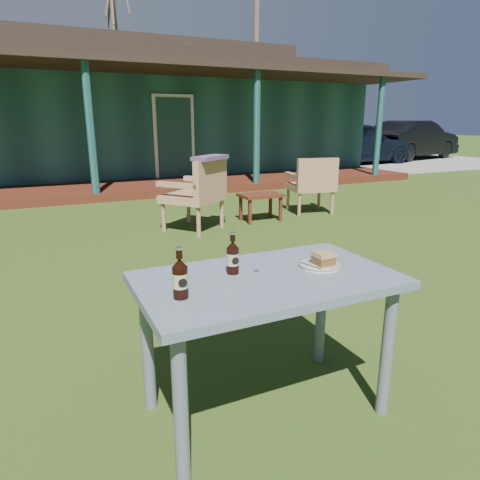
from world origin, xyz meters
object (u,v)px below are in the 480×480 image
cafe_table (267,296)px  cola_bottle_near (233,257)px  armchair_left (198,191)px  side_table (261,198)px  car_far (412,140)px  armchair_right (313,182)px  car_near (355,143)px  cake_slice (324,258)px  plate (320,265)px  cola_bottle_far (180,278)px

cafe_table → cola_bottle_near: size_ratio=5.96×
cafe_table → armchair_left: bearing=75.1°
side_table → cola_bottle_near: bearing=-119.7°
cafe_table → car_far: bearing=41.3°
armchair_right → car_near: bearing=46.0°
cake_slice → cola_bottle_near: 0.46m
plate → car_far: bearing=42.0°
car_near → cake_slice: (-8.57, -10.07, 0.05)m
car_far → cafe_table: bearing=118.5°
car_near → cola_bottle_near: car_near is taller
cafe_table → cake_slice: (0.31, 0.00, 0.15)m
cake_slice → cola_bottle_near: cola_bottle_near is taller
side_table → car_near: bearing=42.2°
cake_slice → cola_bottle_far: size_ratio=0.43×
cafe_table → side_table: size_ratio=2.00×
cake_slice → armchair_left: armchair_left is taller
cafe_table → armchair_right: bearing=53.0°
cola_bottle_near → car_near: bearing=47.8°
car_near → cola_bottle_far: 13.78m
plate → car_near: bearing=49.5°
car_near → cake_slice: bearing=134.7°
car_far → cake_slice: size_ratio=47.50×
cola_bottle_near → armchair_left: (1.10, 3.55, -0.27)m
plate → armchair_right: 4.75m
armchair_left → armchair_right: size_ratio=1.09×
cake_slice → armchair_right: armchair_right is taller
cola_bottle_near → side_table: size_ratio=0.34×
cola_bottle_far → cola_bottle_near: bearing=29.4°
cake_slice → side_table: bearing=66.3°
cafe_table → armchair_left: (0.97, 3.65, -0.09)m
car_far → cola_bottle_near: car_far is taller
car_near → plate: 13.23m
cola_bottle_far → side_table: bearing=58.0°
plate → cola_bottle_far: bearing=-173.8°
car_near → cola_bottle_near: 13.44m
side_table → plate: bearing=-113.9°
cola_bottle_near → cola_bottle_far: (-0.31, -0.18, 0.01)m
cafe_table → armchair_left: 3.78m
car_far → cake_slice: car_far is taller
car_near → cake_slice: 13.22m
side_table → car_far: bearing=34.1°
car_far → cola_bottle_near: 16.24m
side_table → armchair_left: bearing=-171.8°
car_near → cola_bottle_near: bearing=132.9°
car_far → cola_bottle_near: bearing=117.9°
armchair_left → plate: bearing=-100.5°
car_near → armchair_right: size_ratio=4.81×
cafe_table → cola_bottle_far: cola_bottle_far is taller
cola_bottle_far → plate: bearing=6.2°
car_near → armchair_left: car_near is taller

